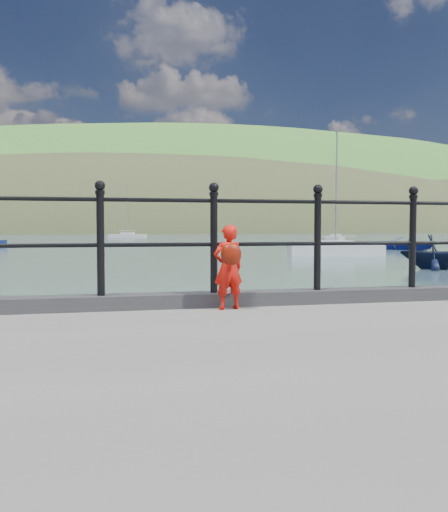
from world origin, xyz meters
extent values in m
plane|color=#2D4251|center=(0.00, 0.00, 0.00)|extent=(600.00, 600.00, 0.00)
cube|color=#28282B|center=(0.00, -0.15, 1.07)|extent=(60.00, 0.30, 0.15)
cylinder|color=black|center=(0.00, -0.15, 1.67)|extent=(18.00, 0.04, 0.04)
cylinder|color=black|center=(0.00, -0.15, 2.15)|extent=(18.00, 0.04, 0.04)
cylinder|color=black|center=(-0.60, -0.15, 1.67)|extent=(0.08, 0.08, 1.05)
sphere|color=black|center=(-0.60, -0.15, 2.29)|extent=(0.11, 0.11, 0.11)
cylinder|color=black|center=(0.60, -0.15, 1.67)|extent=(0.08, 0.08, 1.05)
sphere|color=black|center=(0.60, -0.15, 2.29)|extent=(0.11, 0.11, 0.11)
cylinder|color=black|center=(1.80, -0.15, 1.67)|extent=(0.08, 0.08, 1.05)
sphere|color=black|center=(1.80, -0.15, 2.29)|extent=(0.11, 0.11, 0.11)
cylinder|color=black|center=(3.00, -0.15, 1.67)|extent=(0.08, 0.08, 1.05)
sphere|color=black|center=(3.00, -0.15, 2.29)|extent=(0.11, 0.11, 0.11)
ellipsoid|color=#333A21|center=(20.00, 195.00, -15.40)|extent=(400.00, 100.00, 88.00)
ellipsoid|color=#387026|center=(60.00, 255.00, -27.30)|extent=(600.00, 180.00, 156.00)
cube|color=silver|center=(-12.00, 181.00, 3.00)|extent=(9.00, 6.00, 6.00)
cube|color=#4C4744|center=(-12.00, 181.00, 7.00)|extent=(9.50, 6.50, 2.00)
cube|color=silver|center=(18.00, 181.00, 3.00)|extent=(9.00, 6.00, 6.00)
cube|color=#4C4744|center=(18.00, 181.00, 7.00)|extent=(9.50, 6.50, 2.00)
cube|color=silver|center=(45.00, 181.00, 3.00)|extent=(9.00, 6.00, 6.00)
cube|color=#4C4744|center=(45.00, 181.00, 7.00)|extent=(9.50, 6.50, 2.00)
imported|color=red|center=(0.70, -0.40, 1.44)|extent=(0.36, 0.27, 0.88)
ellipsoid|color=red|center=(0.70, -0.53, 1.58)|extent=(0.22, 0.11, 0.23)
imported|color=navy|center=(24.30, 34.99, 0.55)|extent=(5.63, 6.43, 1.11)
imported|color=black|center=(13.87, 15.56, 0.77)|extent=(3.87, 3.82, 1.54)
cube|color=beige|center=(3.82, 93.46, 0.25)|extent=(6.95, 3.72, 0.90)
cube|color=beige|center=(3.82, 93.46, 0.75)|extent=(2.62, 1.97, 0.50)
cylinder|color=#A5A5A8|center=(3.82, 93.46, 5.14)|extent=(0.10, 0.10, 8.87)
cylinder|color=#A5A5A8|center=(3.82, 93.46, 1.30)|extent=(2.90, 0.87, 0.06)
cube|color=silver|center=(14.48, 27.42, 0.25)|extent=(6.39, 2.65, 0.90)
cube|color=beige|center=(14.48, 27.42, 0.75)|extent=(2.33, 1.52, 0.50)
cylinder|color=#A5A5A8|center=(14.48, 27.42, 4.51)|extent=(0.10, 0.10, 7.63)
cylinder|color=#A5A5A8|center=(14.48, 27.42, 1.30)|extent=(2.76, 0.49, 0.06)
cube|color=silver|center=(29.27, 60.31, 0.25)|extent=(4.92, 6.51, 0.90)
cube|color=beige|center=(29.27, 60.31, 0.75)|extent=(2.25, 2.60, 0.50)
cylinder|color=#A5A5A8|center=(29.27, 60.31, 4.91)|extent=(0.10, 0.10, 8.41)
cylinder|color=#A5A5A8|center=(29.27, 60.31, 1.30)|extent=(1.58, 2.55, 0.06)
camera|label=1|loc=(-0.58, -5.90, 1.86)|focal=38.00mm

